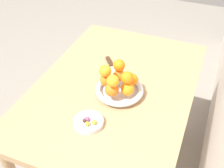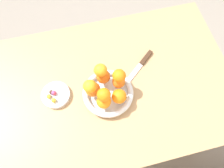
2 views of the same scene
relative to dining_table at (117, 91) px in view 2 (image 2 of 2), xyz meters
The scene contains 19 objects.
ground_plane 0.65m from the dining_table, ahead, with size 6.00×6.00×0.00m, color gray.
dining_table is the anchor object (origin of this frame).
fruit_bowl 0.13m from the dining_table, 39.57° to the left, with size 0.23×0.23×0.04m.
candy_dish 0.30m from the dining_table, ahead, with size 0.13×0.13×0.02m, color silver.
orange_0 0.18m from the dining_table, 79.85° to the left, with size 0.06×0.06×0.06m, color orange.
orange_1 0.16m from the dining_table, 92.45° to the left, with size 0.06×0.06×0.06m, color orange.
orange_2 0.17m from the dining_table, 16.81° to the right, with size 0.06×0.06×0.06m, color orange.
orange_3 0.20m from the dining_table, 14.60° to the left, with size 0.06×0.06×0.06m, color orange.
orange_4 0.20m from the dining_table, 48.42° to the left, with size 0.06×0.06×0.06m, color orange.
orange_5 0.22m from the dining_table, 102.82° to the left, with size 0.06×0.06×0.06m, color orange.
orange_6 0.23m from the dining_table, 16.69° to the right, with size 0.06×0.06×0.06m, color orange.
orange_7 0.25m from the dining_table, 47.75° to the left, with size 0.06×0.06×0.06m, color orange.
orange_8 0.26m from the dining_table, 17.44° to the left, with size 0.06×0.06×0.06m, color orange.
candy_ball_0 0.32m from the dining_table, ahead, with size 0.02×0.02×0.02m, color #472819.
candy_ball_1 0.31m from the dining_table, ahead, with size 0.02×0.02×0.02m, color #8C4C99.
candy_ball_2 0.34m from the dining_table, ahead, with size 0.02×0.02×0.02m, color gold.
candy_ball_3 0.31m from the dining_table, ahead, with size 0.02×0.02×0.02m, color #C6384C.
candy_ball_4 0.32m from the dining_table, ahead, with size 0.02×0.02×0.02m, color gold.
knife 0.17m from the dining_table, 154.58° to the right, with size 0.21×0.18×0.01m.
Camera 2 is at (0.12, 0.39, 1.68)m, focal length 35.00 mm.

